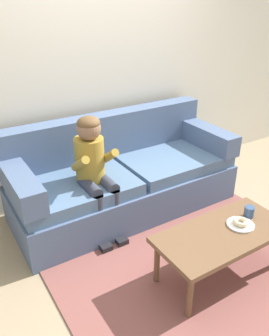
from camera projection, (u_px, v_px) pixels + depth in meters
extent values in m
plane|color=#9E896B|center=(177.00, 249.00, 3.05)|extent=(10.00, 10.00, 0.00)
cube|color=silver|center=(98.00, 62.00, 3.47)|extent=(8.00, 0.10, 2.80)
cube|color=brown|center=(196.00, 265.00, 2.85)|extent=(2.24, 1.85, 0.01)
cube|color=slate|center=(125.00, 193.00, 3.54)|extent=(2.24, 0.90, 0.38)
cube|color=slate|center=(74.00, 188.00, 3.12)|extent=(1.07, 0.74, 0.12)
cube|color=slate|center=(173.00, 160.00, 3.65)|extent=(1.07, 0.74, 0.12)
cube|color=slate|center=(107.00, 134.00, 3.57)|extent=(2.24, 0.20, 0.44)
cube|color=slate|center=(19.00, 182.00, 2.87)|extent=(0.20, 0.90, 0.22)
cube|color=slate|center=(204.00, 135.00, 3.83)|extent=(0.20, 0.90, 0.22)
cube|color=brown|center=(223.00, 234.00, 2.60)|extent=(1.05, 0.50, 0.04)
cylinder|color=brown|center=(190.00, 297.00, 2.33)|extent=(0.04, 0.04, 0.38)
cylinder|color=brown|center=(157.00, 263.00, 2.62)|extent=(0.04, 0.04, 0.38)
cylinder|color=brown|center=(243.00, 224.00, 3.06)|extent=(0.04, 0.04, 0.38)
cylinder|color=olive|center=(90.00, 159.00, 3.06)|extent=(0.26, 0.26, 0.40)
sphere|color=#846047|center=(89.00, 128.00, 2.91)|extent=(0.21, 0.21, 0.21)
ellipsoid|color=brown|center=(88.00, 123.00, 2.89)|extent=(0.20, 0.20, 0.12)
cylinder|color=#333847|center=(90.00, 188.00, 2.99)|extent=(0.11, 0.30, 0.11)
cylinder|color=#333847|center=(99.00, 218.00, 2.98)|extent=(0.09, 0.09, 0.44)
cube|color=black|center=(103.00, 244.00, 3.06)|extent=(0.10, 0.20, 0.06)
cylinder|color=olive|center=(80.00, 164.00, 2.90)|extent=(0.07, 0.29, 0.23)
cylinder|color=#333847|center=(106.00, 183.00, 3.07)|extent=(0.11, 0.30, 0.11)
cylinder|color=#333847|center=(115.00, 212.00, 3.06)|extent=(0.09, 0.09, 0.44)
cube|color=black|center=(119.00, 238.00, 3.13)|extent=(0.10, 0.20, 0.06)
cylinder|color=olive|center=(109.00, 157.00, 3.03)|extent=(0.07, 0.29, 0.23)
cylinder|color=white|center=(240.00, 225.00, 2.66)|extent=(0.21, 0.21, 0.01)
torus|color=beige|center=(241.00, 222.00, 2.65)|extent=(0.16, 0.16, 0.04)
cylinder|color=#334C72|center=(249.00, 212.00, 2.75)|extent=(0.08, 0.08, 0.09)
cube|color=blue|center=(223.00, 222.00, 3.36)|extent=(0.16, 0.09, 0.05)
cylinder|color=blue|center=(216.00, 225.00, 3.32)|extent=(0.06, 0.06, 0.05)
cylinder|color=blue|center=(229.00, 220.00, 3.40)|extent=(0.06, 0.06, 0.05)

